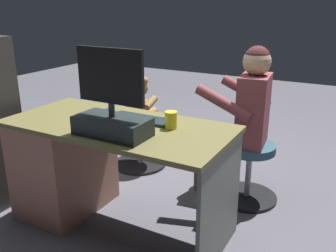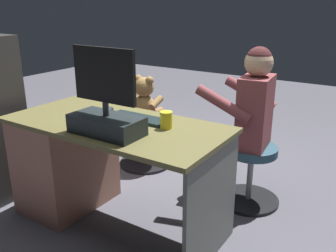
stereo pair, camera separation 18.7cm
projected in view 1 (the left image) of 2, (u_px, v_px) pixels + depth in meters
ground_plane at (154, 196)px, 2.94m from camera, size 10.00×10.00×0.00m
desk at (76, 161)px, 2.61m from camera, size 1.46×0.70×0.74m
monitor at (112, 114)px, 2.09m from camera, size 0.44×0.22×0.50m
keyboard at (141, 119)px, 2.39m from camera, size 0.42×0.14×0.02m
computer_mouse at (108, 111)px, 2.53m from camera, size 0.06×0.10×0.04m
cup at (171, 120)px, 2.23m from camera, size 0.08×0.08×0.10m
tv_remote at (103, 121)px, 2.35m from camera, size 0.07×0.16×0.02m
notebook_binder at (120, 127)px, 2.23m from camera, size 0.26×0.33×0.02m
office_chair_teddy at (140, 139)px, 3.41m from camera, size 0.49×0.49×0.46m
teddy_bear at (139, 99)px, 3.30m from camera, size 0.27×0.27×0.39m
visitor_chair at (249, 167)px, 2.82m from camera, size 0.46×0.46×0.46m
person at (242, 111)px, 2.73m from camera, size 0.55×0.52×1.18m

